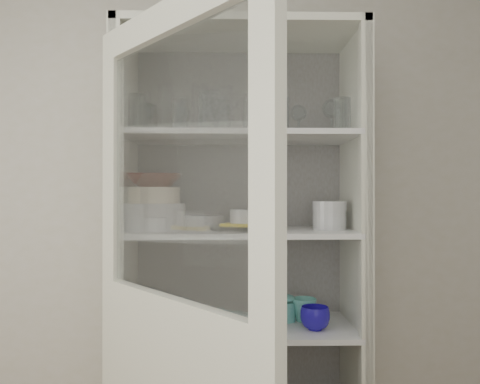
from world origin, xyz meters
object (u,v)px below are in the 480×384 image
at_px(cupboard_door, 173,373).
at_px(mug_white, 264,319).
at_px(goblet_2, 299,120).
at_px(yellow_trivet, 246,224).
at_px(cream_bowl, 154,195).
at_px(white_ramekin, 246,216).
at_px(plate_stack_back, 202,221).
at_px(white_canister, 150,306).
at_px(grey_bowl_stack, 329,215).
at_px(teal_jar, 286,310).
at_px(plate_stack_front, 154,217).
at_px(pantry_cabinet, 240,302).
at_px(goblet_1, 183,121).
at_px(measuring_cups, 191,326).
at_px(glass_platter, 246,228).
at_px(terracotta_bowl, 154,181).
at_px(goblet_3, 331,117).
at_px(goblet_0, 147,118).
at_px(mug_teal, 304,310).
at_px(mug_blue, 315,318).

bearing_deg(cupboard_door, mug_white, 107.19).
xyz_separation_m(goblet_2, yellow_trivet, (-0.24, -0.13, -0.46)).
bearing_deg(cream_bowl, white_ramekin, 3.11).
xyz_separation_m(plate_stack_back, white_canister, (-0.23, -0.06, -0.36)).
xyz_separation_m(yellow_trivet, grey_bowl_stack, (0.35, -0.00, 0.04)).
relative_size(goblet_2, cream_bowl, 0.77).
bearing_deg(teal_jar, plate_stack_front, -172.02).
bearing_deg(plate_stack_front, plate_stack_back, 38.00).
relative_size(pantry_cabinet, goblet_2, 12.88).
relative_size(goblet_1, measuring_cups, 1.67).
distance_m(pantry_cabinet, measuring_cups, 0.26).
distance_m(pantry_cabinet, glass_platter, 0.34).
distance_m(mug_white, measuring_cups, 0.30).
relative_size(cupboard_door, grey_bowl_stack, 14.44).
bearing_deg(goblet_1, teal_jar, -9.87).
relative_size(plate_stack_back, terracotta_bowl, 0.89).
distance_m(plate_stack_front, terracotta_bowl, 0.15).
distance_m(goblet_1, white_ramekin, 0.52).
xyz_separation_m(yellow_trivet, white_ramekin, (0.00, 0.00, 0.03)).
distance_m(terracotta_bowl, glass_platter, 0.43).
height_order(goblet_3, glass_platter, goblet_3).
bearing_deg(goblet_0, goblet_2, 0.62).
relative_size(plate_stack_front, terracotta_bowl, 1.12).
bearing_deg(white_canister, white_ramekin, -9.90).
bearing_deg(goblet_3, mug_teal, -154.79).
bearing_deg(goblet_2, mug_teal, -80.79).
height_order(white_ramekin, teal_jar, white_ramekin).
bearing_deg(mug_teal, cupboard_door, -129.11).
bearing_deg(white_canister, mug_white, -17.08).
height_order(goblet_3, teal_jar, goblet_3).
bearing_deg(cream_bowl, plate_stack_back, 38.00).
distance_m(goblet_2, mug_teal, 0.84).
bearing_deg(plate_stack_front, terracotta_bowl, 0.00).
xyz_separation_m(pantry_cabinet, mug_blue, (0.30, -0.16, -0.03)).
bearing_deg(goblet_2, white_ramekin, -152.20).
xyz_separation_m(glass_platter, yellow_trivet, (0.00, 0.00, 0.01)).
bearing_deg(yellow_trivet, pantry_cabinet, 106.73).
xyz_separation_m(plate_stack_front, terracotta_bowl, (0.00, 0.00, 0.15)).
bearing_deg(mug_white, yellow_trivet, 150.60).
xyz_separation_m(cupboard_door, terracotta_bowl, (-0.14, 0.53, 0.59)).
bearing_deg(white_canister, cupboard_door, -74.04).
bearing_deg(plate_stack_back, white_canister, -166.08).
height_order(goblet_3, white_ramekin, goblet_3).
relative_size(goblet_3, white_ramekin, 1.42).
distance_m(plate_stack_front, mug_teal, 0.76).
bearing_deg(plate_stack_back, mug_white, -38.08).
relative_size(goblet_0, plate_stack_back, 0.85).
height_order(goblet_2, mug_white, goblet_2).
relative_size(goblet_2, glass_platter, 0.54).
distance_m(glass_platter, grey_bowl_stack, 0.35).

